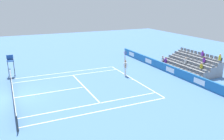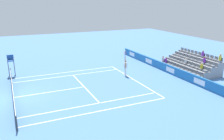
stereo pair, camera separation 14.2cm
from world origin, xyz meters
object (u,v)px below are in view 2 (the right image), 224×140
(tennis_net, at_px, (13,92))
(umpire_chair, at_px, (11,62))
(loose_tennis_ball, at_px, (34,95))
(tennis_player, at_px, (125,67))

(tennis_net, bearing_deg, umpire_chair, -1.22)
(tennis_net, height_order, loose_tennis_ball, tennis_net)
(umpire_chair, bearing_deg, loose_tennis_ball, -167.75)
(tennis_net, xyz_separation_m, loose_tennis_ball, (-0.29, -1.67, -0.46))
(tennis_player, bearing_deg, tennis_net, 97.63)
(tennis_net, bearing_deg, tennis_player, -82.37)
(tennis_net, xyz_separation_m, tennis_player, (1.57, -11.73, 0.50))
(tennis_player, xyz_separation_m, loose_tennis_ball, (-1.86, 10.05, -0.96))
(tennis_player, bearing_deg, umpire_chair, 65.87)
(umpire_chair, xyz_separation_m, loose_tennis_ball, (-7.05, -1.53, -1.49))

